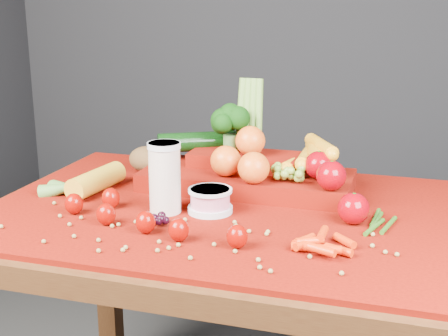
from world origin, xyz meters
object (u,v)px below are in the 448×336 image
(table, at_px, (222,250))
(produce_mound, at_px, (255,166))
(milk_glass, at_px, (165,175))
(yogurt_bowl, at_px, (210,200))

(table, bearing_deg, produce_mound, 76.50)
(milk_glass, height_order, produce_mound, produce_mound)
(yogurt_bowl, height_order, produce_mound, produce_mound)
(yogurt_bowl, relative_size, produce_mound, 0.17)
(table, distance_m, milk_glass, 0.23)
(yogurt_bowl, distance_m, produce_mound, 0.21)
(milk_glass, xyz_separation_m, yogurt_bowl, (0.10, 0.03, -0.06))
(milk_glass, relative_size, yogurt_bowl, 1.59)
(table, relative_size, produce_mound, 1.89)
(milk_glass, distance_m, yogurt_bowl, 0.12)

